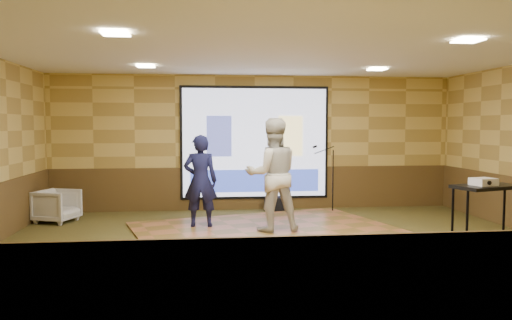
{
  "coord_description": "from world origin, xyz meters",
  "views": [
    {
      "loc": [
        -1.21,
        -7.61,
        1.89
      ],
      "look_at": [
        -0.27,
        0.79,
        1.3
      ],
      "focal_mm": 35.0,
      "sensor_mm": 36.0,
      "label": 1
    }
  ],
  "objects": [
    {
      "name": "wainscot_front",
      "position": [
        0.0,
        -3.48,
        0.47
      ],
      "size": [
        9.0,
        0.04,
        0.95
      ],
      "primitive_type": "cube",
      "color": "brown",
      "rests_on": "ground"
    },
    {
      "name": "duffel_bag",
      "position": [
        0.46,
        3.22,
        0.15
      ],
      "size": [
        0.58,
        0.49,
        0.31
      ],
      "primitive_type": "cube",
      "rotation": [
        0.0,
        0.0,
        -0.4
      ],
      "color": "black",
      "rests_on": "ground"
    },
    {
      "name": "mic_stand",
      "position": [
        1.59,
        2.91,
        0.49
      ],
      "size": [
        0.58,
        0.23,
        1.47
      ],
      "rotation": [
        0.0,
        0.0,
        0.19
      ],
      "color": "black",
      "rests_on": "ground"
    },
    {
      "name": "av_table",
      "position": [
        2.94,
        -0.82,
        0.73
      ],
      "size": [
        0.97,
        0.51,
        1.02
      ],
      "rotation": [
        0.0,
        0.0,
        0.29
      ],
      "color": "black",
      "rests_on": "ground"
    },
    {
      "name": "downlight_sw",
      "position": [
        -2.2,
        -1.5,
        2.97
      ],
      "size": [
        0.32,
        0.32,
        0.02
      ],
      "primitive_type": "cube",
      "color": "beige",
      "rests_on": "room_shell"
    },
    {
      "name": "downlight_ne",
      "position": [
        2.2,
        1.8,
        2.97
      ],
      "size": [
        0.32,
        0.32,
        0.02
      ],
      "primitive_type": "cube",
      "color": "beige",
      "rests_on": "room_shell"
    },
    {
      "name": "downlight_se",
      "position": [
        2.2,
        -1.5,
        2.97
      ],
      "size": [
        0.32,
        0.32,
        0.02
      ],
      "primitive_type": "cube",
      "color": "beige",
      "rests_on": "room_shell"
    },
    {
      "name": "dance_floor",
      "position": [
        -0.0,
        1.02,
        0.02
      ],
      "size": [
        5.29,
        4.55,
        0.03
      ],
      "primitive_type": "cube",
      "rotation": [
        0.0,
        0.0,
        0.28
      ],
      "color": "#9E603A",
      "rests_on": "ground"
    },
    {
      "name": "projector_screen",
      "position": [
        0.0,
        3.44,
        1.47
      ],
      "size": [
        3.32,
        0.06,
        2.52
      ],
      "color": "black",
      "rests_on": "room_shell"
    },
    {
      "name": "player_right",
      "position": [
        0.04,
        1.0,
        1.03
      ],
      "size": [
        1.03,
        0.83,
        1.99
      ],
      "primitive_type": "imported",
      "rotation": [
        0.0,
        0.0,
        3.23
      ],
      "color": "beige",
      "rests_on": "dance_floor"
    },
    {
      "name": "wainscot_back",
      "position": [
        0.0,
        3.48,
        0.47
      ],
      "size": [
        9.0,
        0.04,
        0.95
      ],
      "primitive_type": "cube",
      "color": "brown",
      "rests_on": "ground"
    },
    {
      "name": "room_shell",
      "position": [
        0.0,
        0.0,
        2.09
      ],
      "size": [
        9.04,
        7.04,
        3.02
      ],
      "color": "tan",
      "rests_on": "ground"
    },
    {
      "name": "player_left",
      "position": [
        -1.22,
        1.52,
        0.88
      ],
      "size": [
        0.65,
        0.45,
        1.69
      ],
      "primitive_type": "imported",
      "rotation": [
        0.0,
        0.0,
        3.06
      ],
      "color": "#13153C",
      "rests_on": "dance_floor"
    },
    {
      "name": "projector",
      "position": [
        2.86,
        -0.85,
        1.08
      ],
      "size": [
        0.38,
        0.34,
        0.11
      ],
      "primitive_type": "cube",
      "rotation": [
        0.0,
        0.0,
        0.26
      ],
      "color": "white",
      "rests_on": "av_table"
    },
    {
      "name": "downlight_nw",
      "position": [
        -2.2,
        1.8,
        2.97
      ],
      "size": [
        0.32,
        0.32,
        0.02
      ],
      "primitive_type": "cube",
      "color": "beige",
      "rests_on": "room_shell"
    },
    {
      "name": "ground",
      "position": [
        0.0,
        0.0,
        0.0
      ],
      "size": [
        9.0,
        9.0,
        0.0
      ],
      "primitive_type": "plane",
      "color": "#2E3C1B",
      "rests_on": "ground"
    },
    {
      "name": "banquet_chair",
      "position": [
        -4.0,
        2.38,
        0.32
      ],
      "size": [
        0.9,
        0.89,
        0.64
      ],
      "primitive_type": "imported",
      "rotation": [
        0.0,
        0.0,
        1.21
      ],
      "color": "gray",
      "rests_on": "ground"
    }
  ]
}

